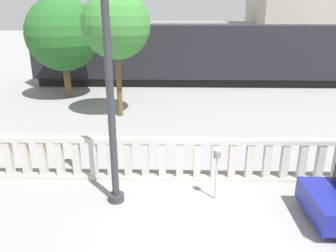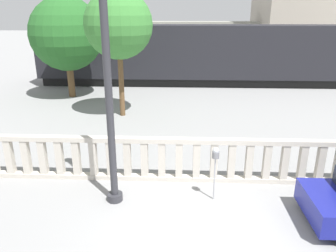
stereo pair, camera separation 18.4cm
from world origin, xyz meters
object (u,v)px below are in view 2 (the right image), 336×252
at_px(train_far, 206,40).
at_px(tree_right, 66,34).
at_px(tree_left, 119,25).
at_px(lamppost, 109,92).
at_px(parking_meter, 216,157).
at_px(train_near, 223,54).

distance_m(train_far, tree_right, 18.64).
relative_size(train_far, tree_left, 5.22).
relative_size(lamppost, tree_right, 1.11).
distance_m(parking_meter, tree_left, 8.73).
xyz_separation_m(tree_left, tree_right, (-3.61, 3.53, -0.63)).
distance_m(train_near, tree_left, 9.40).
height_order(lamppost, train_far, lamppost).
xyz_separation_m(lamppost, tree_right, (-4.74, 11.01, 0.58)).
xyz_separation_m(parking_meter, train_near, (1.81, 14.59, 0.82)).
distance_m(train_far, tree_left, 20.66).
distance_m(train_near, tree_right, 10.02).
distance_m(lamppost, train_far, 27.67).
relative_size(train_near, tree_left, 4.23).
distance_m(lamppost, train_near, 15.45).
bearing_deg(train_far, tree_left, -104.74).
bearing_deg(tree_left, train_near, 52.67).
relative_size(tree_left, tree_right, 1.02).
bearing_deg(train_far, train_near, -88.51).
bearing_deg(tree_left, parking_meter, -62.90).
relative_size(parking_meter, tree_right, 0.27).
bearing_deg(lamppost, train_far, 81.47).
bearing_deg(tree_right, lamppost, -66.73).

